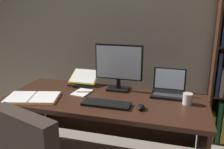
{
  "coord_description": "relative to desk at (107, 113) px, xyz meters",
  "views": [
    {
      "loc": [
        0.5,
        -0.66,
        1.57
      ],
      "look_at": [
        -0.06,
        1.27,
        0.99
      ],
      "focal_mm": 38.45,
      "sensor_mm": 36.0,
      "label": 1
    }
  ],
  "objects": [
    {
      "name": "coffee_mug",
      "position": [
        0.74,
        -0.02,
        0.24
      ],
      "size": [
        0.08,
        0.08,
        0.1
      ],
      "primitive_type": "cylinder",
      "color": "silver",
      "rests_on": "desk"
    },
    {
      "name": "laptop",
      "position": [
        0.57,
        0.18,
        0.24
      ],
      "size": [
        0.31,
        0.28,
        0.24
      ],
      "color": "black",
      "rests_on": "desk"
    },
    {
      "name": "reading_stand_with_book",
      "position": [
        -0.34,
        0.24,
        0.26
      ],
      "size": [
        0.3,
        0.28,
        0.14
      ],
      "color": "black",
      "rests_on": "desk"
    },
    {
      "name": "pen",
      "position": [
        -0.23,
        -0.02,
        0.21
      ],
      "size": [
        0.14,
        0.05,
        0.01
      ],
      "primitive_type": "cylinder",
      "rotation": [
        0.0,
        1.57,
        0.27
      ],
      "color": "maroon",
      "rests_on": "notepad"
    },
    {
      "name": "desk",
      "position": [
        0.0,
        0.0,
        0.0
      ],
      "size": [
        1.86,
        0.77,
        0.74
      ],
      "color": "#381E14",
      "rests_on": "ground"
    },
    {
      "name": "wall_back",
      "position": [
        0.15,
        1.01,
        0.79
      ],
      "size": [
        5.15,
        0.12,
        2.66
      ],
      "primitive_type": "cube",
      "color": "#A89E8E",
      "rests_on": "ground"
    },
    {
      "name": "keyboard",
      "position": [
        0.07,
        -0.24,
        0.2
      ],
      "size": [
        0.42,
        0.15,
        0.02
      ],
      "primitive_type": "cube",
      "color": "black",
      "rests_on": "desk"
    },
    {
      "name": "monitor",
      "position": [
        0.07,
        0.18,
        0.43
      ],
      "size": [
        0.48,
        0.16,
        0.46
      ],
      "color": "black",
      "rests_on": "desk"
    },
    {
      "name": "computer_mouse",
      "position": [
        0.37,
        -0.24,
        0.21
      ],
      "size": [
        0.06,
        0.1,
        0.04
      ],
      "primitive_type": "ellipsoid",
      "color": "black",
      "rests_on": "desk"
    },
    {
      "name": "open_binder",
      "position": [
        -0.63,
        -0.29,
        0.2
      ],
      "size": [
        0.54,
        0.41,
        0.02
      ],
      "rotation": [
        0.0,
        0.0,
        0.26
      ],
      "color": "orange",
      "rests_on": "desk"
    },
    {
      "name": "notepad",
      "position": [
        -0.25,
        -0.02,
        0.2
      ],
      "size": [
        0.17,
        0.23,
        0.01
      ],
      "primitive_type": "cube",
      "rotation": [
        0.0,
        0.0,
        -0.12
      ],
      "color": "white",
      "rests_on": "desk"
    }
  ]
}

